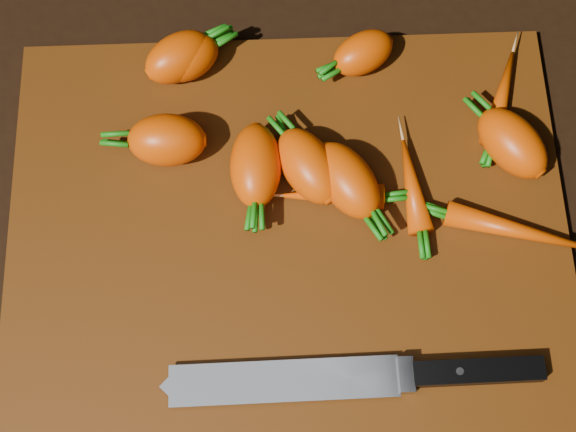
{
  "coord_description": "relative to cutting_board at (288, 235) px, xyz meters",
  "views": [
    {
      "loc": [
        -0.01,
        -0.23,
        0.69
      ],
      "look_at": [
        0.0,
        0.01,
        0.03
      ],
      "focal_mm": 50.0,
      "sensor_mm": 36.0,
      "label": 1
    }
  ],
  "objects": [
    {
      "name": "carrot_7",
      "position": [
        0.2,
        0.12,
        0.02
      ],
      "size": [
        0.05,
        0.1,
        0.02
      ],
      "primitive_type": "ellipsoid",
      "rotation": [
        0.0,
        0.0,
        1.24
      ],
      "color": "#DF4502",
      "rests_on": "cutting_board"
    },
    {
      "name": "carrot_3",
      "position": [
        0.02,
        0.05,
        0.03
      ],
      "size": [
        0.08,
        0.09,
        0.05
      ],
      "primitive_type": "ellipsoid",
      "rotation": [
        0.0,
        0.0,
        2.07
      ],
      "color": "#DF4502",
      "rests_on": "cutting_board"
    },
    {
      "name": "carrot_2",
      "position": [
        0.05,
        0.04,
        0.03
      ],
      "size": [
        0.08,
        0.09,
        0.05
      ],
      "primitive_type": "ellipsoid",
      "rotation": [
        0.0,
        0.0,
        -1.04
      ],
      "color": "#DF4502",
      "rests_on": "cutting_board"
    },
    {
      "name": "carrot_8",
      "position": [
        0.2,
        -0.01,
        0.02
      ],
      "size": [
        0.13,
        0.06,
        0.02
      ],
      "primitive_type": "ellipsoid",
      "rotation": [
        0.0,
        0.0,
        -0.3
      ],
      "color": "#DF4502",
      "rests_on": "cutting_board"
    },
    {
      "name": "carrot_6",
      "position": [
        0.2,
        0.07,
        0.03
      ],
      "size": [
        0.08,
        0.09,
        0.05
      ],
      "primitive_type": "ellipsoid",
      "rotation": [
        0.0,
        0.0,
        2.18
      ],
      "color": "#DF4502",
      "rests_on": "cutting_board"
    },
    {
      "name": "carrot_4",
      "position": [
        0.08,
        0.17,
        0.03
      ],
      "size": [
        0.07,
        0.06,
        0.04
      ],
      "primitive_type": "ellipsoid",
      "rotation": [
        0.0,
        0.0,
        3.64
      ],
      "color": "#DF4502",
      "rests_on": "cutting_board"
    },
    {
      "name": "carrot_11",
      "position": [
        -0.03,
        0.06,
        0.03
      ],
      "size": [
        0.05,
        0.08,
        0.05
      ],
      "primitive_type": "ellipsoid",
      "rotation": [
        0.0,
        0.0,
        4.68
      ],
      "color": "#DF4502",
      "rests_on": "cutting_board"
    },
    {
      "name": "ground",
      "position": [
        0.0,
        0.0,
        -0.01
      ],
      "size": [
        2.0,
        2.0,
        0.01
      ],
      "primitive_type": "cube",
      "color": "black"
    },
    {
      "name": "carrot_1",
      "position": [
        -0.11,
        0.08,
        0.03
      ],
      "size": [
        0.07,
        0.05,
        0.05
      ],
      "primitive_type": "ellipsoid",
      "rotation": [
        0.0,
        0.0,
        3.12
      ],
      "color": "#DF4502",
      "rests_on": "cutting_board"
    },
    {
      "name": "cutting_board",
      "position": [
        0.0,
        0.0,
        0.0
      ],
      "size": [
        0.5,
        0.4,
        0.01
      ],
      "primitive_type": "cube",
      "color": "#522607",
      "rests_on": "ground"
    },
    {
      "name": "carrot_5",
      "position": [
        -0.09,
        0.17,
        0.03
      ],
      "size": [
        0.07,
        0.07,
        0.04
      ],
      "primitive_type": "ellipsoid",
      "rotation": [
        0.0,
        0.0,
        0.59
      ],
      "color": "#DF4502",
      "rests_on": "cutting_board"
    },
    {
      "name": "knife",
      "position": [
        0.01,
        -0.13,
        0.01
      ],
      "size": [
        0.31,
        0.04,
        0.02
      ],
      "rotation": [
        0.0,
        0.0,
        0.01
      ],
      "color": "gray",
      "rests_on": "cutting_board"
    },
    {
      "name": "carrot_0",
      "position": [
        -0.1,
        0.17,
        0.03
      ],
      "size": [
        0.08,
        0.07,
        0.04
      ],
      "primitive_type": "ellipsoid",
      "rotation": [
        0.0,
        0.0,
        0.55
      ],
      "color": "#DF4502",
      "rests_on": "cutting_board"
    },
    {
      "name": "carrot_9",
      "position": [
        0.11,
        0.04,
        0.02
      ],
      "size": [
        0.03,
        0.09,
        0.02
      ],
      "primitive_type": "ellipsoid",
      "rotation": [
        0.0,
        0.0,
        1.67
      ],
      "color": "#DF4502",
      "rests_on": "cutting_board"
    },
    {
      "name": "carrot_10",
      "position": [
        0.04,
        0.03,
        0.02
      ],
      "size": [
        0.09,
        0.03,
        0.02
      ],
      "primitive_type": "ellipsoid",
      "rotation": [
        0.0,
        0.0,
        3.09
      ],
      "color": "#DF4502",
      "rests_on": "cutting_board"
    }
  ]
}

